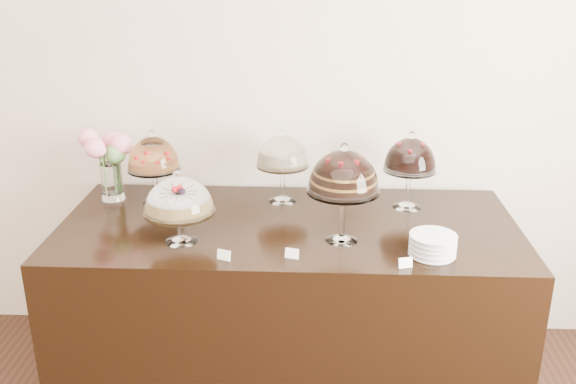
{
  "coord_description": "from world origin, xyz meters",
  "views": [
    {
      "loc": [
        0.27,
        -0.38,
        2.14
      ],
      "look_at": [
        0.14,
        2.4,
        1.08
      ],
      "focal_mm": 40.0,
      "sensor_mm": 36.0,
      "label": 1
    }
  ],
  "objects_px": {
    "cake_stand_choco_layer": "(344,175)",
    "cake_stand_dark_choco": "(410,158)",
    "display_counter": "(288,304)",
    "cake_stand_cheesecake": "(282,154)",
    "flower_vase": "(109,154)",
    "cake_stand_fruit_tart": "(153,157)",
    "plate_stack": "(433,245)",
    "cake_stand_sugar_sponge": "(179,199)"
  },
  "relations": [
    {
      "from": "cake_stand_fruit_tart",
      "to": "plate_stack",
      "type": "bearing_deg",
      "value": -23.0
    },
    {
      "from": "cake_stand_sugar_sponge",
      "to": "cake_stand_choco_layer",
      "type": "relative_size",
      "value": 0.73
    },
    {
      "from": "cake_stand_cheesecake",
      "to": "flower_vase",
      "type": "bearing_deg",
      "value": -179.36
    },
    {
      "from": "display_counter",
      "to": "cake_stand_fruit_tart",
      "type": "xyz_separation_m",
      "value": [
        -0.7,
        0.25,
        0.69
      ]
    },
    {
      "from": "display_counter",
      "to": "plate_stack",
      "type": "xyz_separation_m",
      "value": [
        0.64,
        -0.31,
        0.5
      ]
    },
    {
      "from": "display_counter",
      "to": "flower_vase",
      "type": "bearing_deg",
      "value": 163.21
    },
    {
      "from": "cake_stand_cheesecake",
      "to": "plate_stack",
      "type": "xyz_separation_m",
      "value": [
        0.68,
        -0.61,
        -0.21
      ]
    },
    {
      "from": "cake_stand_cheesecake",
      "to": "flower_vase",
      "type": "height_order",
      "value": "cake_stand_cheesecake"
    },
    {
      "from": "cake_stand_choco_layer",
      "to": "cake_stand_fruit_tart",
      "type": "xyz_separation_m",
      "value": [
        -0.95,
        0.43,
        -0.07
      ]
    },
    {
      "from": "cake_stand_choco_layer",
      "to": "plate_stack",
      "type": "xyz_separation_m",
      "value": [
        0.39,
        -0.13,
        -0.27
      ]
    },
    {
      "from": "cake_stand_fruit_tart",
      "to": "flower_vase",
      "type": "height_order",
      "value": "flower_vase"
    },
    {
      "from": "cake_stand_sugar_sponge",
      "to": "cake_stand_choco_layer",
      "type": "xyz_separation_m",
      "value": [
        0.73,
        0.05,
        0.11
      ]
    },
    {
      "from": "cake_stand_dark_choco",
      "to": "cake_stand_fruit_tart",
      "type": "height_order",
      "value": "cake_stand_dark_choco"
    },
    {
      "from": "display_counter",
      "to": "cake_stand_cheesecake",
      "type": "bearing_deg",
      "value": 98.67
    },
    {
      "from": "cake_stand_fruit_tart",
      "to": "cake_stand_cheesecake",
      "type": "bearing_deg",
      "value": 3.5
    },
    {
      "from": "cake_stand_choco_layer",
      "to": "cake_stand_dark_choco",
      "type": "bearing_deg",
      "value": 50.36
    },
    {
      "from": "flower_vase",
      "to": "plate_stack",
      "type": "bearing_deg",
      "value": -20.8
    },
    {
      "from": "display_counter",
      "to": "cake_stand_fruit_tart",
      "type": "relative_size",
      "value": 5.68
    },
    {
      "from": "cake_stand_cheesecake",
      "to": "cake_stand_choco_layer",
      "type": "bearing_deg",
      "value": -58.17
    },
    {
      "from": "cake_stand_fruit_tart",
      "to": "cake_stand_dark_choco",
      "type": "bearing_deg",
      "value": -0.64
    },
    {
      "from": "cake_stand_sugar_sponge",
      "to": "cake_stand_choco_layer",
      "type": "height_order",
      "value": "cake_stand_choco_layer"
    },
    {
      "from": "plate_stack",
      "to": "cake_stand_fruit_tart",
      "type": "bearing_deg",
      "value": 157.0
    },
    {
      "from": "cake_stand_fruit_tart",
      "to": "plate_stack",
      "type": "relative_size",
      "value": 1.97
    },
    {
      "from": "flower_vase",
      "to": "cake_stand_fruit_tart",
      "type": "bearing_deg",
      "value": -7.28
    },
    {
      "from": "cake_stand_choco_layer",
      "to": "flower_vase",
      "type": "bearing_deg",
      "value": 158.7
    },
    {
      "from": "cake_stand_choco_layer",
      "to": "flower_vase",
      "type": "xyz_separation_m",
      "value": [
        -1.19,
        0.46,
        -0.07
      ]
    },
    {
      "from": "cake_stand_fruit_tart",
      "to": "plate_stack",
      "type": "height_order",
      "value": "cake_stand_fruit_tart"
    },
    {
      "from": "cake_stand_choco_layer",
      "to": "display_counter",
      "type": "bearing_deg",
      "value": 144.18
    },
    {
      "from": "cake_stand_cheesecake",
      "to": "plate_stack",
      "type": "distance_m",
      "value": 0.94
    },
    {
      "from": "cake_stand_cheesecake",
      "to": "cake_stand_fruit_tart",
      "type": "bearing_deg",
      "value": -176.5
    },
    {
      "from": "display_counter",
      "to": "cake_stand_cheesecake",
      "type": "height_order",
      "value": "cake_stand_cheesecake"
    },
    {
      "from": "cake_stand_choco_layer",
      "to": "cake_stand_cheesecake",
      "type": "xyz_separation_m",
      "value": [
        -0.29,
        0.47,
        -0.06
      ]
    },
    {
      "from": "cake_stand_sugar_sponge",
      "to": "cake_stand_fruit_tart",
      "type": "relative_size",
      "value": 0.87
    },
    {
      "from": "cake_stand_sugar_sponge",
      "to": "flower_vase",
      "type": "relative_size",
      "value": 0.86
    },
    {
      "from": "display_counter",
      "to": "plate_stack",
      "type": "height_order",
      "value": "plate_stack"
    },
    {
      "from": "display_counter",
      "to": "cake_stand_choco_layer",
      "type": "height_order",
      "value": "cake_stand_choco_layer"
    },
    {
      "from": "cake_stand_sugar_sponge",
      "to": "flower_vase",
      "type": "height_order",
      "value": "flower_vase"
    },
    {
      "from": "cake_stand_choco_layer",
      "to": "cake_stand_fruit_tart",
      "type": "relative_size",
      "value": 1.19
    },
    {
      "from": "cake_stand_choco_layer",
      "to": "cake_stand_cheesecake",
      "type": "distance_m",
      "value": 0.56
    },
    {
      "from": "cake_stand_sugar_sponge",
      "to": "flower_vase",
      "type": "bearing_deg",
      "value": 132.47
    },
    {
      "from": "cake_stand_dark_choco",
      "to": "plate_stack",
      "type": "relative_size",
      "value": 2.03
    },
    {
      "from": "display_counter",
      "to": "flower_vase",
      "type": "distance_m",
      "value": 1.21
    }
  ]
}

